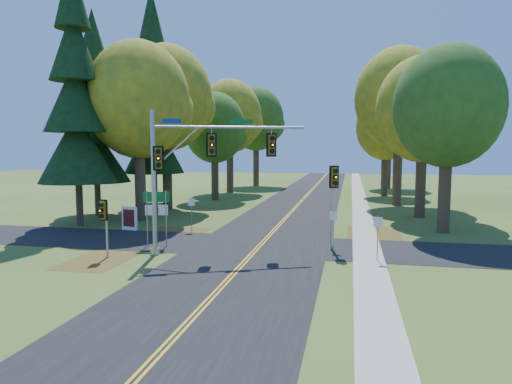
% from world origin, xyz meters
% --- Properties ---
extents(ground, '(160.00, 160.00, 0.00)m').
position_xyz_m(ground, '(0.00, 0.00, 0.00)').
color(ground, '#32511C').
rests_on(ground, ground).
extents(road_main, '(8.00, 160.00, 0.02)m').
position_xyz_m(road_main, '(0.00, 0.00, 0.01)').
color(road_main, black).
rests_on(road_main, ground).
extents(road_cross, '(60.00, 6.00, 0.02)m').
position_xyz_m(road_cross, '(0.00, 2.00, 0.01)').
color(road_cross, black).
rests_on(road_cross, ground).
extents(centerline_left, '(0.10, 160.00, 0.01)m').
position_xyz_m(centerline_left, '(-0.10, 0.00, 0.03)').
color(centerline_left, gold).
rests_on(centerline_left, road_main).
extents(centerline_right, '(0.10, 160.00, 0.01)m').
position_xyz_m(centerline_right, '(0.10, 0.00, 0.03)').
color(centerline_right, gold).
rests_on(centerline_right, road_main).
extents(sidewalk_east, '(1.60, 160.00, 0.06)m').
position_xyz_m(sidewalk_east, '(6.20, 0.00, 0.03)').
color(sidewalk_east, '#9E998E').
rests_on(sidewalk_east, ground).
extents(leaf_patch_w_near, '(4.00, 6.00, 0.00)m').
position_xyz_m(leaf_patch_w_near, '(-6.50, 4.00, 0.01)').
color(leaf_patch_w_near, brown).
rests_on(leaf_patch_w_near, ground).
extents(leaf_patch_e, '(3.50, 8.00, 0.00)m').
position_xyz_m(leaf_patch_e, '(6.80, 6.00, 0.01)').
color(leaf_patch_e, brown).
rests_on(leaf_patch_e, ground).
extents(leaf_patch_w_far, '(3.00, 5.00, 0.00)m').
position_xyz_m(leaf_patch_w_far, '(-7.50, -3.00, 0.01)').
color(leaf_patch_w_far, brown).
rests_on(leaf_patch_w_far, ground).
extents(tree_w_a, '(8.00, 8.00, 14.15)m').
position_xyz_m(tree_w_a, '(-11.13, 9.38, 9.49)').
color(tree_w_a, '#38281C').
rests_on(tree_w_a, ground).
extents(tree_e_a, '(7.20, 7.20, 12.73)m').
position_xyz_m(tree_e_a, '(11.57, 8.77, 8.53)').
color(tree_e_a, '#38281C').
rests_on(tree_e_a, ground).
extents(tree_w_b, '(8.60, 8.60, 15.38)m').
position_xyz_m(tree_w_b, '(-11.72, 16.29, 10.37)').
color(tree_w_b, '#38281C').
rests_on(tree_w_b, ground).
extents(tree_e_b, '(7.60, 7.60, 13.33)m').
position_xyz_m(tree_e_b, '(10.97, 15.58, 8.90)').
color(tree_e_b, '#38281C').
rests_on(tree_e_b, ground).
extents(tree_w_c, '(6.80, 6.80, 11.91)m').
position_xyz_m(tree_w_c, '(-9.54, 24.47, 7.94)').
color(tree_w_c, '#38281C').
rests_on(tree_w_c, ground).
extents(tree_e_c, '(8.80, 8.80, 15.79)m').
position_xyz_m(tree_e_c, '(9.88, 23.69, 10.66)').
color(tree_e_c, '#38281C').
rests_on(tree_e_c, ground).
extents(tree_w_d, '(8.20, 8.20, 14.56)m').
position_xyz_m(tree_w_d, '(-10.13, 33.18, 9.78)').
color(tree_w_d, '#38281C').
rests_on(tree_w_d, ground).
extents(tree_e_d, '(7.00, 7.00, 12.32)m').
position_xyz_m(tree_e_d, '(9.26, 32.87, 8.24)').
color(tree_e_d, '#38281C').
rests_on(tree_e_d, ground).
extents(tree_w_e, '(8.40, 8.40, 14.97)m').
position_xyz_m(tree_w_e, '(-8.92, 44.09, 10.07)').
color(tree_w_e, '#38281C').
rests_on(tree_w_e, ground).
extents(tree_e_e, '(7.80, 7.80, 13.74)m').
position_xyz_m(tree_e_e, '(10.47, 43.58, 9.19)').
color(tree_e_e, '#38281C').
rests_on(tree_e_e, ground).
extents(pine_a, '(5.60, 5.60, 19.48)m').
position_xyz_m(pine_a, '(-14.50, 6.00, 9.18)').
color(pine_a, '#38281C').
rests_on(pine_a, ground).
extents(pine_b, '(5.60, 5.60, 17.31)m').
position_xyz_m(pine_b, '(-16.00, 11.00, 8.16)').
color(pine_b, '#38281C').
rests_on(pine_b, ground).
extents(pine_c, '(5.60, 5.60, 20.56)m').
position_xyz_m(pine_c, '(-13.00, 16.00, 9.69)').
color(pine_c, '#38281C').
rests_on(pine_c, ground).
extents(traffic_mast, '(8.03, 3.65, 7.82)m').
position_xyz_m(traffic_mast, '(-3.20, -0.65, 5.03)').
color(traffic_mast, '#9A9EA2').
rests_on(traffic_mast, ground).
extents(east_signal_pole, '(0.53, 0.64, 4.82)m').
position_xyz_m(east_signal_pole, '(4.28, 1.52, 3.65)').
color(east_signal_pole, '#999BA2').
rests_on(east_signal_pole, ground).
extents(ped_signal_pole, '(0.49, 0.57, 3.12)m').
position_xyz_m(ped_signal_pole, '(-7.42, -2.73, 2.32)').
color(ped_signal_pole, '#989CA1').
rests_on(ped_signal_pole, ground).
extents(route_sign_cluster, '(1.51, 0.43, 3.32)m').
position_xyz_m(route_sign_cluster, '(-5.92, 0.52, 2.34)').
color(route_sign_cluster, gray).
rests_on(route_sign_cluster, ground).
extents(info_kiosk, '(1.22, 0.38, 1.67)m').
position_xyz_m(info_kiosk, '(-10.00, 5.04, 0.83)').
color(info_kiosk, white).
rests_on(info_kiosk, ground).
extents(reg_sign_e_north, '(0.44, 0.13, 2.32)m').
position_xyz_m(reg_sign_e_north, '(4.30, 1.49, 1.59)').
color(reg_sign_e_north, gray).
rests_on(reg_sign_e_north, ground).
extents(reg_sign_e_south, '(0.45, 0.07, 2.38)m').
position_xyz_m(reg_sign_e_south, '(6.61, -0.58, 1.63)').
color(reg_sign_e_south, gray).
rests_on(reg_sign_e_south, ground).
extents(reg_sign_w, '(0.45, 0.13, 2.37)m').
position_xyz_m(reg_sign_w, '(-5.56, 5.51, 1.62)').
color(reg_sign_w, gray).
rests_on(reg_sign_w, ground).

